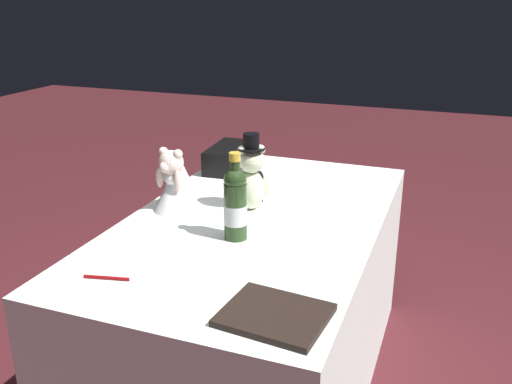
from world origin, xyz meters
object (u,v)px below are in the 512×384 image
object	(u,v)px
signing_pen	(109,278)
guestbook	(275,315)
champagne_bottle	(237,203)
gift_case_black	(229,158)
teddy_bear_groom	(251,178)
teddy_bear_bride	(174,182)

from	to	relation	value
signing_pen	guestbook	bearing A→B (deg)	87.47
champagne_bottle	guestbook	size ratio (longest dim) A/B	1.15
gift_case_black	guestbook	bearing A→B (deg)	28.38
signing_pen	gift_case_black	bearing A→B (deg)	-175.29
champagne_bottle	teddy_bear_groom	bearing A→B (deg)	-168.44
champagne_bottle	guestbook	bearing A→B (deg)	33.47
teddy_bear_groom	signing_pen	bearing A→B (deg)	-15.13
gift_case_black	signing_pen	bearing A→B (deg)	4.71
teddy_bear_groom	teddy_bear_bride	xyz separation A→B (m)	(0.11, -0.27, -0.01)
teddy_bear_groom	teddy_bear_bride	bearing A→B (deg)	-67.05
guestbook	signing_pen	bearing A→B (deg)	-86.79
teddy_bear_groom	guestbook	distance (m)	0.79
champagne_bottle	guestbook	xyz separation A→B (m)	(0.42, 0.28, -0.12)
teddy_bear_bride	signing_pen	bearing A→B (deg)	8.54
teddy_bear_bride	gift_case_black	size ratio (longest dim) A/B	0.77
gift_case_black	guestbook	world-z (taller)	gift_case_black
champagne_bottle	gift_case_black	bearing A→B (deg)	-154.90
gift_case_black	guestbook	distance (m)	1.29
teddy_bear_groom	guestbook	bearing A→B (deg)	25.58
signing_pen	gift_case_black	world-z (taller)	gift_case_black
teddy_bear_groom	guestbook	world-z (taller)	teddy_bear_groom
signing_pen	champagne_bottle	bearing A→B (deg)	148.84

